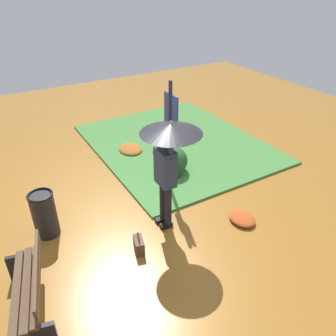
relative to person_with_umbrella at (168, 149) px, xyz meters
name	(u,v)px	position (x,y,z in m)	size (l,w,h in m)	color
ground_plane	(152,220)	(-0.29, -0.18, -1.55)	(18.00, 18.00, 0.00)	#9E6623
grass_verge	(176,143)	(-2.69, 1.83, -1.53)	(4.80, 4.00, 0.05)	#47843D
person_with_umbrella	(168,149)	(0.00, 0.00, 0.00)	(0.96, 0.96, 2.04)	black
info_sign_post	(171,126)	(-0.95, 0.61, -0.11)	(0.44, 0.07, 2.30)	black
handbag	(139,245)	(0.28, -0.72, -1.42)	(0.33, 0.21, 0.37)	#4C3323
park_bench	(31,288)	(0.54, -2.39, -1.15)	(1.42, 0.67, 0.75)	black
trash_bin	(44,214)	(-0.89, -1.89, -1.13)	(0.42, 0.42, 0.83)	black
shrub_cluster	(172,162)	(-1.49, 0.99, -1.26)	(0.75, 0.68, 0.62)	#285628
leaf_pile_near_person	(242,218)	(0.57, 1.22, -1.49)	(0.53, 0.42, 0.12)	#B74C1E
leaf_pile_by_bench	(130,149)	(-2.90, 0.61, -1.48)	(0.69, 0.55, 0.15)	#A86023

